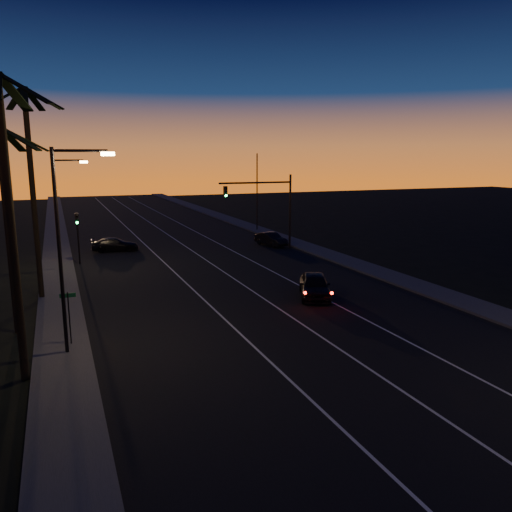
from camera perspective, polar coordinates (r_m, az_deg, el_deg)
name	(u,v)px	position (r m, az deg, el deg)	size (l,w,h in m)	color
road	(230,281)	(35.23, -3.04, -2.87)	(20.00, 170.00, 0.01)	black
sidewalk_left	(59,296)	(33.45, -21.55, -4.30)	(2.40, 170.00, 0.16)	#31312F
sidewalk_right	(364,267)	(40.15, 12.26, -1.25)	(2.40, 170.00, 0.16)	#31312F
lane_stripe_left	(188,285)	(34.41, -7.77, -3.28)	(0.12, 160.00, 0.01)	silver
lane_stripe_mid	(236,280)	(35.39, -2.27, -2.78)	(0.12, 160.00, 0.01)	silver
lane_stripe_right	(281,276)	(36.68, 2.89, -2.28)	(0.12, 160.00, 0.01)	silver
palm_near	(8,199)	(20.47, -26.45, 5.83)	(4.25, 4.16, 11.53)	black
palm_mid	(6,207)	(26.54, -26.67, 5.01)	(4.25, 4.16, 10.03)	black
palm_far	(31,174)	(32.38, -24.30, 8.54)	(4.25, 4.16, 12.53)	black
streetlight_left_near	(66,236)	(22.59, -20.91, 2.19)	(2.55, 0.26, 9.00)	black
streetlight_left_far	(60,205)	(40.50, -21.48, 5.47)	(2.55, 0.26, 8.50)	black
street_sign	(69,312)	(24.36, -20.59, -6.03)	(0.70, 0.06, 2.60)	black
signal_mast	(267,199)	(46.23, 1.28, 6.52)	(7.10, 0.41, 7.00)	black
signal_post	(78,229)	(42.74, -19.72, 2.92)	(0.28, 0.37, 4.20)	black
far_pole_left	(55,196)	(57.49, -22.00, 6.36)	(0.14, 0.14, 9.00)	black
far_pole_right	(257,193)	(58.78, 0.12, 7.26)	(0.14, 0.14, 9.00)	black
lead_car	(315,285)	(31.21, 6.72, -3.35)	(3.56, 5.20, 1.51)	black
right_car	(271,239)	(49.11, 1.73, 1.94)	(2.23, 4.11, 1.28)	black
cross_car	(115,245)	(47.97, -15.81, 1.27)	(4.47, 2.32, 1.24)	black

